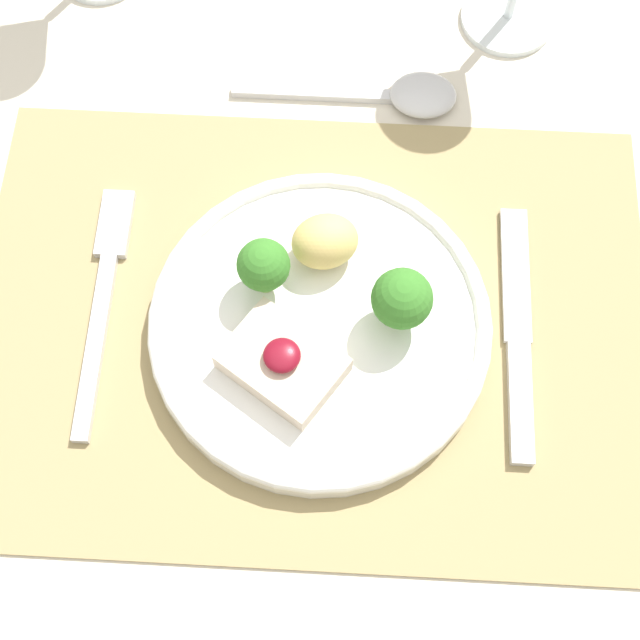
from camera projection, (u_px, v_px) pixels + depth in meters
The scene contains 7 objects.
ground_plane at pixel (315, 511), 1.33m from camera, with size 8.00×8.00×0.00m, color brown.
dining_table at pixel (312, 364), 0.73m from camera, with size 1.30×1.05×0.74m.
placemat at pixel (311, 323), 0.65m from camera, with size 0.50×0.35×0.00m, color #9E895B.
dinner_plate at pixel (320, 321), 0.63m from camera, with size 0.25×0.25×0.07m.
fork at pixel (104, 290), 0.66m from camera, with size 0.02×0.20×0.01m.
knife at pixel (518, 348), 0.64m from camera, with size 0.02×0.20×0.01m.
spoon at pixel (402, 95), 0.72m from camera, with size 0.18×0.05×0.02m.
Camera 1 is at (0.02, -0.25, 1.34)m, focal length 50.00 mm.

